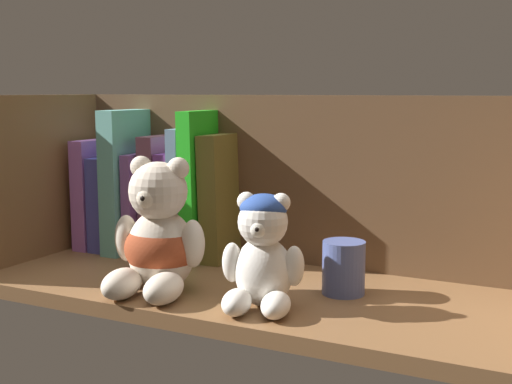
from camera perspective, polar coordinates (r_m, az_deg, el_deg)
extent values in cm
cube|color=brown|center=(89.22, 2.06, -8.95)|extent=(81.76, 28.19, 2.00)
cube|color=brown|center=(99.69, 5.60, 0.28)|extent=(84.16, 1.20, 27.10)
cube|color=brown|center=(110.05, -18.07, 0.68)|extent=(1.60, 30.59, 27.10)
cube|color=#A866C7|center=(116.54, -12.73, 0.00)|extent=(2.70, 13.05, 17.81)
cube|color=#464AB0|center=(114.74, -11.46, -0.77)|extent=(3.06, 12.83, 15.15)
cube|color=#64B0A7|center=(112.13, -10.13, 1.01)|extent=(3.12, 14.87, 22.74)
cube|color=#7D4C94|center=(111.00, -8.93, -0.80)|extent=(1.75, 12.78, 15.97)
cube|color=#7D4962|center=(109.30, -7.83, -0.18)|extent=(2.79, 9.97, 18.75)
cube|color=#753991|center=(107.90, -6.53, -0.96)|extent=(2.36, 10.20, 16.20)
cube|color=slate|center=(106.28, -5.44, -0.02)|extent=(1.86, 11.45, 20.09)
cube|color=green|center=(104.82, -4.31, 0.61)|extent=(2.77, 11.85, 22.80)
cube|color=brown|center=(103.54, -2.82, -0.46)|extent=(3.76, 9.62, 19.34)
ellipsoid|color=beige|center=(89.06, -7.96, -4.85)|extent=(9.03, 8.28, 10.62)
sphere|color=beige|center=(87.13, -8.23, 0.08)|extent=(7.55, 7.55, 7.55)
sphere|color=beige|center=(88.48, -9.62, 2.10)|extent=(2.83, 2.83, 2.83)
sphere|color=beige|center=(86.01, -6.55, 1.98)|extent=(2.83, 2.83, 2.83)
sphere|color=beige|center=(84.87, -9.07, -0.47)|extent=(2.83, 2.83, 2.83)
sphere|color=black|center=(84.01, -9.40, -0.52)|extent=(0.99, 0.99, 0.99)
ellipsoid|color=beige|center=(87.09, -11.19, -7.57)|extent=(5.03, 7.52, 3.78)
ellipsoid|color=beige|center=(84.31, -7.76, -8.02)|extent=(5.03, 7.52, 3.78)
ellipsoid|color=beige|center=(90.61, -10.81, -3.82)|extent=(3.40, 3.40, 6.14)
ellipsoid|color=beige|center=(86.20, -5.33, -4.34)|extent=(3.40, 3.40, 6.14)
ellipsoid|color=#933A1E|center=(89.00, -7.96, -4.68)|extent=(9.77, 9.03, 7.43)
ellipsoid|color=white|center=(82.06, 0.64, -6.72)|extent=(7.16, 6.57, 8.42)
sphere|color=white|center=(80.25, 0.58, -2.52)|extent=(5.99, 5.99, 5.99)
sphere|color=white|center=(80.70, -0.81, -0.78)|extent=(2.25, 2.25, 2.25)
sphere|color=white|center=(79.82, 2.12, -0.88)|extent=(2.25, 2.25, 2.25)
sphere|color=white|center=(78.28, 0.25, -3.07)|extent=(2.25, 2.25, 2.25)
sphere|color=black|center=(77.52, 0.12, -3.14)|extent=(0.79, 0.79, 0.79)
ellipsoid|color=white|center=(79.62, -1.64, -9.24)|extent=(4.60, 6.25, 2.99)
ellipsoid|color=white|center=(78.63, 1.68, -9.47)|extent=(4.60, 6.25, 2.99)
ellipsoid|color=white|center=(82.26, -2.02, -5.93)|extent=(2.94, 2.94, 4.87)
ellipsoid|color=white|center=(80.69, 3.22, -6.22)|extent=(2.94, 2.94, 4.87)
ellipsoid|color=#284794|center=(80.35, 0.65, -1.31)|extent=(5.69, 5.69, 3.29)
cylinder|color=#4C5B99|center=(87.69, 7.37, -6.31)|extent=(5.47, 5.47, 6.86)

